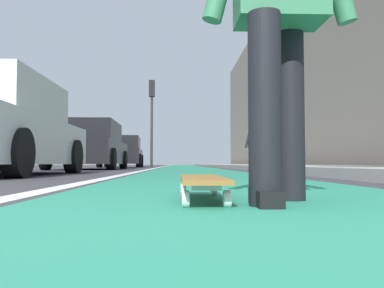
# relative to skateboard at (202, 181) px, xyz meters

# --- Properties ---
(ground_plane) EXTENTS (80.00, 80.00, 0.00)m
(ground_plane) POSITION_rel_skateboard_xyz_m (9.06, -0.24, -0.09)
(ground_plane) COLOR #38383D
(bike_lane_paint) EXTENTS (56.00, 2.14, 0.00)m
(bike_lane_paint) POSITION_rel_skateboard_xyz_m (23.06, -0.24, -0.09)
(bike_lane_paint) COLOR #288466
(bike_lane_paint) RESTS_ON ground
(lane_stripe_white) EXTENTS (52.00, 0.16, 0.01)m
(lane_stripe_white) POSITION_rel_skateboard_xyz_m (19.06, 0.98, -0.09)
(lane_stripe_white) COLOR silver
(lane_stripe_white) RESTS_ON ground
(sidewalk_curb) EXTENTS (52.00, 3.20, 0.13)m
(sidewalk_curb) POSITION_rel_skateboard_xyz_m (17.06, -3.33, -0.03)
(sidewalk_curb) COLOR #9E9B93
(sidewalk_curb) RESTS_ON ground
(building_facade) EXTENTS (40.00, 1.20, 9.99)m
(building_facade) POSITION_rel_skateboard_xyz_m (21.06, -6.14, 4.90)
(building_facade) COLOR gray
(building_facade) RESTS_ON ground
(skateboard) EXTENTS (0.84, 0.20, 0.11)m
(skateboard) POSITION_rel_skateboard_xyz_m (0.00, 0.00, 0.00)
(skateboard) COLOR white
(skateboard) RESTS_ON ground
(parked_car_mid) EXTENTS (4.48, 2.06, 1.47)m
(parked_car_mid) POSITION_rel_skateboard_xyz_m (10.64, 2.88, 0.61)
(parked_car_mid) COLOR black
(parked_car_mid) RESTS_ON ground
(parked_car_far) EXTENTS (4.40, 2.13, 1.47)m
(parked_car_far) POSITION_rel_skateboard_xyz_m (17.63, 2.83, 0.61)
(parked_car_far) COLOR black
(parked_car_far) RESTS_ON ground
(traffic_light) EXTENTS (0.33, 0.28, 4.23)m
(traffic_light) POSITION_rel_skateboard_xyz_m (17.54, 1.38, 2.83)
(traffic_light) COLOR #2D2D2D
(traffic_light) RESTS_ON ground
(pedestrian_distant) EXTENTS (0.43, 0.67, 1.54)m
(pedestrian_distant) POSITION_rel_skateboard_xyz_m (13.11, -2.73, 0.78)
(pedestrian_distant) COLOR black
(pedestrian_distant) RESTS_ON ground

